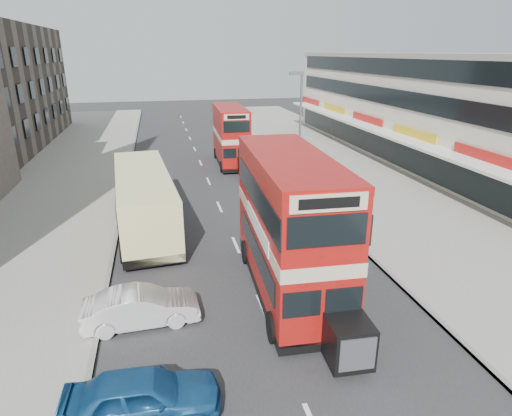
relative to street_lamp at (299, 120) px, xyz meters
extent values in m
plane|color=#28282B|center=(-6.52, -18.00, -4.78)|extent=(160.00, 160.00, 0.00)
cube|color=#28282B|center=(-6.52, 2.00, -4.78)|extent=(12.00, 90.00, 0.01)
cube|color=gray|center=(5.48, 2.00, -4.71)|extent=(12.00, 90.00, 0.15)
cube|color=gray|center=(-18.52, 2.00, -4.71)|extent=(12.00, 90.00, 0.15)
cube|color=gray|center=(-12.62, 2.00, -4.71)|extent=(0.20, 90.00, 0.16)
cube|color=gray|center=(-0.42, 2.00, -4.71)|extent=(0.20, 90.00, 0.16)
cube|color=beige|center=(13.48, 4.00, -0.28)|extent=(8.00, 46.00, 9.00)
cube|color=black|center=(9.43, 4.00, -3.18)|extent=(0.10, 44.00, 2.40)
cube|color=gray|center=(13.48, 4.00, 4.32)|extent=(8.20, 46.20, 0.40)
cube|color=white|center=(8.58, 4.00, -1.78)|extent=(1.80, 44.00, 0.20)
cylinder|color=slate|center=(0.08, 0.00, -0.78)|extent=(0.16, 0.16, 8.00)
cube|color=slate|center=(-0.32, 0.00, 3.22)|extent=(1.00, 0.20, 0.25)
cube|color=black|center=(-5.19, -14.82, -4.40)|extent=(3.15, 8.87, 0.38)
cube|color=maroon|center=(-5.19, -14.82, -3.09)|extent=(3.13, 8.87, 2.41)
cube|color=beige|center=(-5.19, -14.82, -1.72)|extent=(3.17, 8.91, 0.49)
cube|color=maroon|center=(-5.19, -14.82, -0.41)|extent=(3.13, 8.87, 2.30)
cube|color=maroon|center=(-5.19, -14.82, 0.83)|extent=(3.15, 8.89, 0.27)
cube|color=black|center=(-4.73, -19.88, -3.80)|extent=(1.38, 1.37, 1.42)
cube|color=black|center=(-3.87, 7.17, -4.45)|extent=(2.65, 7.65, 0.33)
cube|color=maroon|center=(-3.87, 7.17, -3.32)|extent=(2.63, 7.65, 2.08)
cube|color=beige|center=(-3.87, 7.17, -2.13)|extent=(2.67, 7.69, 0.43)
cube|color=maroon|center=(-3.87, 7.17, -1.00)|extent=(2.63, 7.65, 1.99)
cube|color=maroon|center=(-3.87, 7.17, 0.07)|extent=(2.65, 7.67, 0.24)
cube|color=black|center=(-3.43, 2.79, -3.93)|extent=(1.17, 1.18, 1.23)
cube|color=black|center=(-11.07, -6.38, -4.34)|extent=(3.75, 11.38, 0.45)
cube|color=beige|center=(-11.07, -6.38, -3.05)|extent=(3.73, 11.38, 2.91)
imported|color=navy|center=(-10.93, -20.49, -4.07)|extent=(4.28, 1.84, 1.44)
imported|color=silver|center=(-11.08, -16.00, -4.10)|extent=(4.21, 1.62, 1.37)
imported|color=maroon|center=(-1.45, -0.33, -4.16)|extent=(4.44, 2.06, 1.26)
imported|color=orange|center=(-1.70, 1.79, -4.10)|extent=(5.07, 2.63, 1.37)
imported|color=#628DC5|center=(-2.09, 11.83, -4.15)|extent=(3.76, 1.56, 1.27)
imported|color=gray|center=(1.05, -3.99, -3.79)|extent=(0.68, 0.51, 1.69)
imported|color=gray|center=(-2.79, -0.98, -4.39)|extent=(0.73, 1.57, 0.79)
imported|color=black|center=(-2.79, -0.98, -3.45)|extent=(0.78, 0.57, 1.98)
camera|label=1|loc=(-9.98, -30.15, 4.64)|focal=30.43mm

